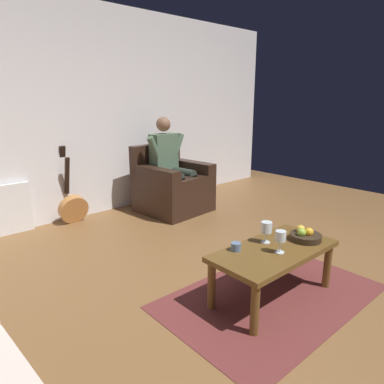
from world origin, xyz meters
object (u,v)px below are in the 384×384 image
object	(u,v)px
coffee_table	(274,256)
armchair	(172,187)
wine_glass_near	(281,237)
fruit_bowl	(305,236)
person_seated	(170,162)
wine_glass_far	(266,228)
candle_jar	(236,247)
guitar	(73,206)

from	to	relation	value
coffee_table	armchair	bearing A→B (deg)	-110.08
wine_glass_near	fruit_bowl	size ratio (longest dim) A/B	0.68
person_seated	wine_glass_far	distance (m)	2.29
fruit_bowl	candle_jar	bearing A→B (deg)	-23.01
wine_glass_near	candle_jar	bearing A→B (deg)	-49.05
armchair	fruit_bowl	world-z (taller)	armchair
armchair	guitar	distance (m)	1.31
armchair	person_seated	bearing A→B (deg)	-90.00
coffee_table	wine_glass_near	bearing A→B (deg)	64.06
wine_glass_far	fruit_bowl	xyz separation A→B (m)	(-0.28, 0.18, -0.08)
candle_jar	coffee_table	bearing A→B (deg)	144.65
coffee_table	fruit_bowl	world-z (taller)	fruit_bowl
wine_glass_near	candle_jar	world-z (taller)	wine_glass_near
armchair	wine_glass_far	distance (m)	2.28
armchair	candle_jar	xyz separation A→B (m)	(1.06, 2.07, 0.11)
armchair	coffee_table	world-z (taller)	armchair
wine_glass_near	wine_glass_far	xyz separation A→B (m)	(-0.08, -0.18, -0.00)
armchair	guitar	world-z (taller)	guitar
coffee_table	candle_jar	world-z (taller)	candle_jar
wine_glass_near	candle_jar	xyz separation A→B (m)	(0.21, -0.24, -0.09)
candle_jar	wine_glass_near	bearing A→B (deg)	130.95
coffee_table	wine_glass_far	world-z (taller)	wine_glass_far
person_seated	wine_glass_far	size ratio (longest dim) A/B	7.41
person_seated	fruit_bowl	world-z (taller)	person_seated
guitar	wine_glass_near	xyz separation A→B (m)	(-0.38, 2.75, 0.32)
guitar	candle_jar	world-z (taller)	guitar
wine_glass_near	armchair	bearing A→B (deg)	-110.27
fruit_bowl	wine_glass_far	bearing A→B (deg)	-32.95
candle_jar	person_seated	bearing A→B (deg)	-116.96
fruit_bowl	candle_jar	size ratio (longest dim) A/B	3.24
coffee_table	guitar	world-z (taller)	guitar
wine_glass_near	wine_glass_far	world-z (taller)	wine_glass_far
wine_glass_far	armchair	bearing A→B (deg)	-110.01
armchair	coffee_table	bearing A→B (deg)	65.37
person_seated	candle_jar	bearing A→B (deg)	58.50
coffee_table	fruit_bowl	size ratio (longest dim) A/B	4.16
person_seated	candle_jar	xyz separation A→B (m)	(1.06, 2.09, -0.24)
wine_glass_far	wine_glass_near	bearing A→B (deg)	66.79
wine_glass_far	candle_jar	xyz separation A→B (m)	(0.29, -0.06, -0.09)
person_seated	fruit_bowl	xyz separation A→B (m)	(0.50, 2.33, -0.23)
fruit_bowl	candle_jar	world-z (taller)	fruit_bowl
coffee_table	guitar	size ratio (longest dim) A/B	1.08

